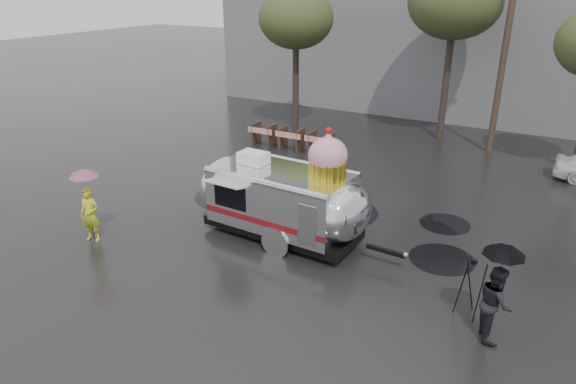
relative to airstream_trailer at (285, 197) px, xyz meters
The scene contains 12 objects.
ground 3.00m from the airstream_trailer, 56.46° to the right, with size 120.00×120.00×0.00m, color black.
puddles 2.26m from the airstream_trailer, 86.61° to the left, with size 10.05×4.29×0.01m.
utility_pole 12.84m from the airstream_trailer, 71.22° to the left, with size 1.60×0.28×9.00m.
tree_left 12.78m from the airstream_trailer, 117.13° to the left, with size 3.64×3.64×6.95m.
tree_mid 13.79m from the airstream_trailer, 83.32° to the left, with size 4.20×4.20×8.03m.
barricade_row 8.75m from the airstream_trailer, 117.74° to the left, with size 4.30×0.80×1.00m.
airstream_trailer is the anchor object (origin of this frame).
person_left 5.80m from the airstream_trailer, 148.41° to the right, with size 0.60×0.40×1.67m, color #CAD324.
umbrella_pink 5.81m from the airstream_trailer, 148.41° to the right, with size 1.06×1.06×2.27m.
person_right 6.59m from the airstream_trailer, 16.74° to the right, with size 0.84×0.47×1.75m, color black.
umbrella_black 6.61m from the airstream_trailer, 16.74° to the right, with size 1.07×1.07×2.28m.
tripod 5.85m from the airstream_trailer, 13.11° to the right, with size 0.60×0.58×1.48m.
Camera 1 is at (5.48, -9.88, 7.31)m, focal length 32.00 mm.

